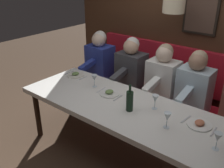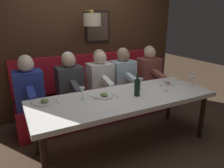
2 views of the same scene
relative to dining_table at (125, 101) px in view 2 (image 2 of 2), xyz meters
The scene contains 17 objects.
ground_plane 0.68m from the dining_table, ahead, with size 12.00×12.00×0.00m, color #4C3828.
dining_table is the anchor object (origin of this frame).
banquette_bench 1.00m from the dining_table, ahead, with size 0.52×2.65×0.45m, color red.
back_wall_panel 1.62m from the dining_table, ahead, with size 0.59×3.85×2.90m.
diner_nearest 1.38m from the dining_table, 50.12° to the right, with size 0.60×0.40×0.79m.
diner_near 1.02m from the dining_table, 29.07° to the right, with size 0.60×0.40×0.79m.
diner_middle 0.89m from the dining_table, ahead, with size 0.60×0.40×0.79m.
diner_far 1.01m from the dining_table, 28.56° to the left, with size 0.60×0.40×0.79m.
diner_farthest 1.41m from the dining_table, 51.02° to the left, with size 0.60×0.40×0.79m.
place_setting_0 0.28m from the dining_table, 66.76° to the left, with size 0.24×0.32×0.05m.
place_setting_1 0.87m from the dining_table, 80.62° to the right, with size 0.24×0.32×0.05m.
place_setting_2 1.01m from the dining_table, 75.99° to the left, with size 0.24×0.31×0.05m.
wine_glass_0 0.42m from the dining_table, 67.06° to the right, with size 0.07×0.07×0.16m.
wine_glass_1 1.11m from the dining_table, 95.95° to the right, with size 0.07×0.07×0.16m.
wine_glass_2 0.65m from the dining_table, 98.31° to the right, with size 0.07×0.07×0.16m.
wine_glass_3 0.58m from the dining_table, 74.17° to the left, with size 0.07×0.07×0.16m.
wine_bottle 0.24m from the dining_table, 107.73° to the right, with size 0.08×0.08×0.30m.
Camera 2 is at (-2.19, 1.33, 1.73)m, focal length 33.26 mm.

